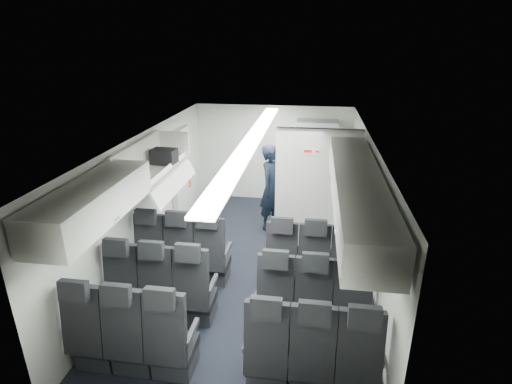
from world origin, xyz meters
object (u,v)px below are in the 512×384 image
(carry_on_bag, at_px, (164,156))
(flight_attendant, at_px, (272,188))
(galley_unit, at_px, (315,165))
(seat_row_front, at_px, (247,262))
(seat_row_mid, at_px, (235,298))
(seat_row_rear, at_px, (219,349))
(boarding_door, at_px, (182,176))

(carry_on_bag, bearing_deg, flight_attendant, 48.37)
(galley_unit, xyz_separation_m, flight_attendant, (-0.81, -1.22, -0.12))
(seat_row_front, xyz_separation_m, carry_on_bag, (-1.37, 0.57, 1.40))
(flight_attendant, distance_m, carry_on_bag, 2.32)
(seat_row_mid, distance_m, galley_unit, 4.30)
(seat_row_rear, relative_size, carry_on_bag, 9.07)
(seat_row_mid, height_order, boarding_door, boarding_door)
(boarding_door, bearing_deg, seat_row_mid, -61.23)
(seat_row_front, relative_size, galley_unit, 1.75)
(seat_row_front, distance_m, seat_row_rear, 1.80)
(flight_attendant, height_order, carry_on_bag, carry_on_bag)
(boarding_door, bearing_deg, flight_attendant, -1.58)
(galley_unit, distance_m, carry_on_bag, 3.65)
(galley_unit, relative_size, carry_on_bag, 5.18)
(seat_row_mid, relative_size, seat_row_rear, 1.00)
(seat_row_front, height_order, boarding_door, boarding_door)
(boarding_door, distance_m, carry_on_bag, 1.76)
(galley_unit, height_order, boarding_door, galley_unit)
(seat_row_rear, xyz_separation_m, boarding_door, (-1.64, 3.89, 0.55))
(galley_unit, bearing_deg, flight_attendant, -123.62)
(seat_row_mid, xyz_separation_m, galley_unit, (0.95, 4.15, 0.55))
(seat_row_front, relative_size, boarding_door, 1.79)
(galley_unit, bearing_deg, carry_on_bag, -130.80)
(boarding_door, distance_m, flight_attendant, 1.78)
(seat_row_rear, height_order, galley_unit, galley_unit)
(seat_row_front, bearing_deg, carry_on_bag, 157.47)
(seat_row_mid, bearing_deg, boarding_door, 118.77)
(flight_attendant, bearing_deg, boarding_door, 110.46)
(seat_row_mid, relative_size, carry_on_bag, 9.07)
(flight_attendant, bearing_deg, galley_unit, -11.57)
(seat_row_mid, distance_m, carry_on_bag, 2.45)
(seat_row_front, distance_m, seat_row_mid, 0.90)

